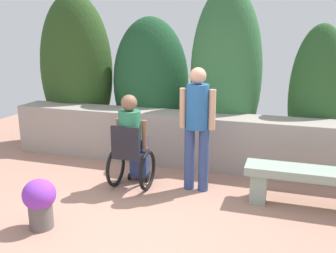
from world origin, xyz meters
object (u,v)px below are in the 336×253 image
person_in_wheelchair (132,145)px  person_standing_companion (197,121)px  stone_bench (309,182)px  flower_pot_terracotta_by_wall (40,201)px

person_in_wheelchair → person_standing_companion: (0.88, 0.18, 0.36)m
stone_bench → person_in_wheelchair: size_ratio=1.18×
person_in_wheelchair → person_standing_companion: size_ratio=0.78×
flower_pot_terracotta_by_wall → person_standing_companion: bearing=48.3°
stone_bench → flower_pot_terracotta_by_wall: 3.22m
stone_bench → person_standing_companion: bearing=172.4°
person_standing_companion → flower_pot_terracotta_by_wall: bearing=-148.5°
person_standing_companion → flower_pot_terracotta_by_wall: size_ratio=2.95×
stone_bench → flower_pot_terracotta_by_wall: bearing=-156.8°
person_standing_companion → flower_pot_terracotta_by_wall: 2.20m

